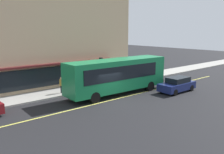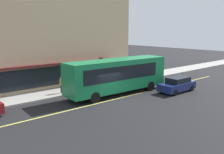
{
  "view_description": "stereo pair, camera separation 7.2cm",
  "coord_description": "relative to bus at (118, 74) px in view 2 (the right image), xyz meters",
  "views": [
    {
      "loc": [
        -13.29,
        -15.98,
        6.29
      ],
      "look_at": [
        2.01,
        2.13,
        1.6
      ],
      "focal_mm": 37.96,
      "sensor_mm": 36.0,
      "label": 1
    },
    {
      "loc": [
        -13.24,
        -16.02,
        6.29
      ],
      "look_at": [
        2.01,
        2.13,
        1.6
      ],
      "focal_mm": 37.96,
      "sensor_mm": 36.0,
      "label": 2
    }
  ],
  "objects": [
    {
      "name": "ground",
      "position": [
        -2.04,
        -1.25,
        -1.99
      ],
      "size": [
        120.0,
        120.0,
        0.0
      ],
      "primitive_type": "plane",
      "color": "black"
    },
    {
      "name": "sidewalk",
      "position": [
        -2.04,
        4.21,
        -1.91
      ],
      "size": [
        80.0,
        3.18,
        0.15
      ],
      "primitive_type": "cube",
      "color": "#9E9B93",
      "rests_on": "ground"
    },
    {
      "name": "lane_centre_stripe",
      "position": [
        -2.04,
        -1.25,
        -1.98
      ],
      "size": [
        36.0,
        0.16,
        0.01
      ],
      "primitive_type": "cube",
      "color": "#D8D14C",
      "rests_on": "ground"
    },
    {
      "name": "storefront_building",
      "position": [
        -4.42,
        11.41,
        3.33
      ],
      "size": [
        22.75,
        11.84,
        10.64
      ],
      "color": "tan",
      "rests_on": "ground"
    },
    {
      "name": "bus",
      "position": [
        0.0,
        0.0,
        0.0
      ],
      "size": [
        11.21,
        2.9,
        3.5
      ],
      "color": "#197F47",
      "rests_on": "ground"
    },
    {
      "name": "traffic_light",
      "position": [
        0.43,
        3.28,
        0.55
      ],
      "size": [
        0.3,
        0.52,
        3.2
      ],
      "color": "#2D2D33",
      "rests_on": "sidewalk"
    },
    {
      "name": "car_navy",
      "position": [
        5.29,
        -3.31,
        -1.24
      ],
      "size": [
        4.32,
        1.9,
        1.52
      ],
      "color": "navy",
      "rests_on": "ground"
    },
    {
      "name": "pedestrian_at_corner",
      "position": [
        -4.43,
        3.49,
        -0.89
      ],
      "size": [
        0.34,
        0.34,
        1.58
      ],
      "color": "black",
      "rests_on": "sidewalk"
    }
  ]
}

